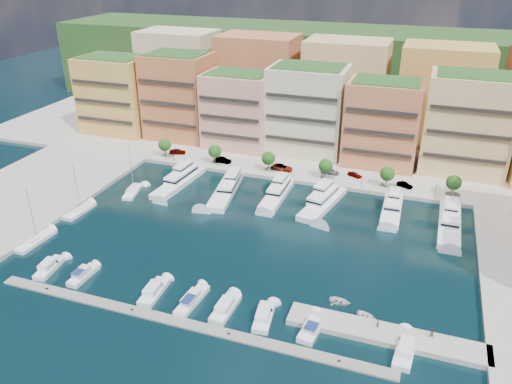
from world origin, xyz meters
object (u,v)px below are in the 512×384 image
tree_4 (387,174)px  tender_2 (367,316)px  cruiser_5 (225,308)px  tender_0 (340,301)px  tree_0 (165,145)px  cruiser_3 (154,292)px  lamppost_2 (294,168)px  yacht_1 (180,181)px  sailboat_0 (36,241)px  person_0 (378,323)px  yacht_4 (323,201)px  lamppost_1 (231,160)px  car_5 (405,185)px  person_1 (432,332)px  cruiser_0 (49,268)px  sailboat_1 (79,211)px  lamppost_3 (362,177)px  lamppost_4 (436,187)px  car_4 (355,174)px  yacht_3 (277,193)px  yacht_6 (450,221)px  tree_1 (215,151)px  sailboat_2 (132,192)px  tree_5 (454,183)px  yacht_5 (392,208)px  cruiser_4 (192,301)px  lamppost_0 (173,152)px  cruiser_6 (264,317)px  yacht_2 (227,188)px  cruiser_9 (405,350)px  tree_2 (268,158)px  car_1 (223,160)px  cruiser_1 (83,275)px  car_2 (282,168)px  cruiser_7 (312,328)px  car_3 (330,171)px

tree_4 → tender_2: (2.45, -51.78, -4.38)m
tree_4 → cruiser_5: tree_4 is taller
tender_0 → tree_0: bearing=53.8°
cruiser_3 → lamppost_2: bearing=79.0°
yacht_1 → sailboat_0: 39.82m
sailboat_0 → person_0: bearing=-3.3°
cruiser_5 → person_0: person_0 is taller
tree_0 → yacht_4: 52.44m
lamppost_1 → car_5: bearing=4.6°
tree_4 → person_1: bearing=-76.7°
cruiser_0 → sailboat_1: (-9.45, 21.75, -0.24)m
lamppost_3 → sailboat_0: 78.49m
tree_4 → lamppost_4: 12.25m
car_4 → yacht_3: bearing=158.6°
lamppost_1 → yacht_6: size_ratio=0.20×
sailboat_0 → person_0: (72.22, -4.11, 1.54)m
yacht_1 → tender_0: (49.55, -35.35, -0.68)m
tree_1 → sailboat_1: sailboat_1 is taller
sailboat_2 → person_1: bearing=-22.8°
lamppost_2 → lamppost_3: (18.00, 0.00, 0.00)m
yacht_3 → yacht_6: size_ratio=0.86×
cruiser_3 → tree_5: bearing=48.8°
tree_1 → yacht_4: 37.27m
lamppost_3 → cruiser_0: bearing=-132.9°
yacht_5 → cruiser_5: yacht_5 is taller
tree_1 → person_0: bearing=-46.2°
yacht_6 → cruiser_4: yacht_6 is taller
lamppost_0 → yacht_6: yacht_6 is taller
lamppost_1 → lamppost_3: 36.00m
tree_1 → cruiser_6: 67.52m
tree_1 → person_0: tree_1 is taller
lamppost_1 → yacht_2: 12.93m
car_4 → sailboat_1: bearing=148.1°
yacht_2 → cruiser_9: size_ratio=2.51×
tree_4 → cruiser_0: (-57.88, -58.08, -4.20)m
yacht_5 → person_0: (1.86, -43.18, 0.64)m
tree_2 → cruiser_5: (11.16, -58.09, -4.20)m
lamppost_3 → car_1: (-40.22, 3.55, -2.01)m
yacht_4 → cruiser_3: (-21.33, -44.51, -0.54)m
cruiser_1 → car_5: car_5 is taller
cruiser_0 → car_2: bearing=63.8°
lamppost_4 → person_0: lamppost_4 is taller
cruiser_7 → sailboat_1: sailboat_1 is taller
tender_0 → yacht_2: bearing=48.4°
cruiser_5 → lamppost_1: bearing=110.8°
sailboat_0 → car_3: 75.44m
lamppost_2 → lamppost_3: same height
car_5 → lamppost_0: bearing=116.9°
cruiser_1 → cruiser_5: (29.26, 0.01, -0.02)m
yacht_6 → cruiser_7: bearing=-115.7°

